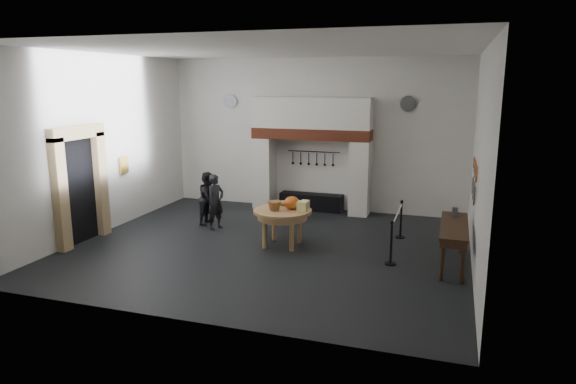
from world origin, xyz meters
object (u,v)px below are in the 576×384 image
(barrier_post_far, at_px, (401,220))
(visitor_near, at_px, (216,202))
(barrier_post_near, at_px, (391,244))
(iron_range, at_px, (311,202))
(work_table, at_px, (283,211))
(side_table, at_px, (454,226))
(visitor_far, at_px, (209,198))

(barrier_post_far, bearing_deg, visitor_near, -171.59)
(visitor_near, xyz_separation_m, barrier_post_near, (4.70, -1.30, -0.28))
(iron_range, xyz_separation_m, visitor_near, (-1.85, -2.73, 0.48))
(work_table, xyz_separation_m, barrier_post_near, (2.60, -0.52, -0.39))
(work_table, height_order, barrier_post_far, barrier_post_far)
(iron_range, bearing_deg, barrier_post_near, -54.71)
(side_table, bearing_deg, visitor_far, 167.72)
(visitor_near, height_order, barrier_post_near, visitor_near)
(iron_range, relative_size, barrier_post_near, 2.11)
(visitor_near, height_order, barrier_post_far, visitor_near)
(visitor_near, relative_size, barrier_post_far, 1.62)
(iron_range, xyz_separation_m, barrier_post_far, (2.86, -2.04, 0.20))
(side_table, distance_m, barrier_post_near, 1.35)
(visitor_near, height_order, visitor_far, visitor_near)
(visitor_far, height_order, barrier_post_near, visitor_far)
(visitor_far, bearing_deg, work_table, -113.20)
(visitor_far, height_order, side_table, visitor_far)
(work_table, bearing_deg, visitor_near, 159.69)
(iron_range, height_order, visitor_near, visitor_near)
(work_table, xyz_separation_m, visitor_near, (-2.11, 0.78, -0.11))
(iron_range, relative_size, side_table, 0.86)
(visitor_far, bearing_deg, barrier_post_far, -84.67)
(work_table, bearing_deg, iron_range, 94.23)
(barrier_post_near, bearing_deg, side_table, 14.56)
(iron_range, bearing_deg, side_table, -42.17)
(work_table, bearing_deg, barrier_post_near, -11.42)
(work_table, relative_size, visitor_near, 0.94)
(iron_range, bearing_deg, barrier_post_far, -35.48)
(work_table, relative_size, barrier_post_near, 1.53)
(work_table, bearing_deg, side_table, -3.01)
(side_table, height_order, barrier_post_far, same)
(work_table, distance_m, visitor_far, 2.77)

